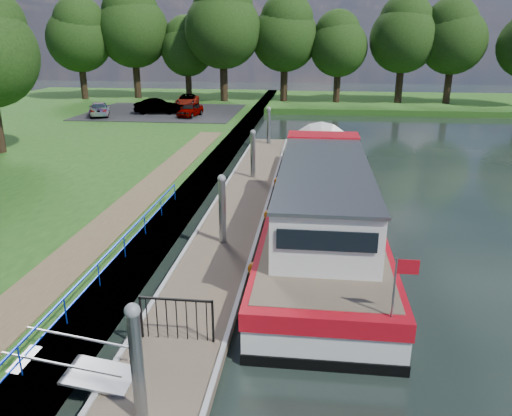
# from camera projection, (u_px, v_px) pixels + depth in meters

# --- Properties ---
(ground) EXTENTS (160.00, 160.00, 0.00)m
(ground) POSITION_uv_depth(u_px,v_px,m) (151.00, 416.00, 10.46)
(ground) COLOR black
(ground) RESTS_ON ground
(bank_edge) EXTENTS (1.10, 90.00, 0.78)m
(bank_edge) POSITION_uv_depth(u_px,v_px,m) (196.00, 189.00, 24.70)
(bank_edge) COLOR #473D2D
(bank_edge) RESTS_ON ground
(far_bank) EXTENTS (60.00, 18.00, 0.60)m
(far_bank) POSITION_uv_depth(u_px,v_px,m) (392.00, 102.00, 57.88)
(far_bank) COLOR #204D16
(far_bank) RESTS_ON ground
(footpath) EXTENTS (1.60, 40.00, 0.05)m
(footpath) POSITION_uv_depth(u_px,v_px,m) (102.00, 231.00, 18.19)
(footpath) COLOR brown
(footpath) RESTS_ON riverbank
(carpark) EXTENTS (14.00, 12.00, 0.06)m
(carpark) POSITION_uv_depth(u_px,v_px,m) (164.00, 112.00, 47.09)
(carpark) COLOR black
(carpark) RESTS_ON riverbank
(blue_fence) EXTENTS (0.04, 18.04, 0.72)m
(blue_fence) POSITION_uv_depth(u_px,v_px,m) (83.00, 285.00, 13.15)
(blue_fence) COLOR #0C2DBF
(blue_fence) RESTS_ON riverbank
(pontoon) EXTENTS (2.50, 30.00, 0.56)m
(pontoon) POSITION_uv_depth(u_px,v_px,m) (241.00, 208.00, 22.61)
(pontoon) COLOR brown
(pontoon) RESTS_ON ground
(mooring_piles) EXTENTS (0.30, 27.30, 3.55)m
(mooring_piles) POSITION_uv_depth(u_px,v_px,m) (241.00, 185.00, 22.25)
(mooring_piles) COLOR gray
(mooring_piles) RESTS_ON ground
(gangway) EXTENTS (2.58, 1.00, 0.92)m
(gangway) POSITION_uv_depth(u_px,v_px,m) (75.00, 369.00, 10.93)
(gangway) COLOR #A5A8AD
(gangway) RESTS_ON ground
(gate_panel) EXTENTS (1.85, 0.05, 1.15)m
(gate_panel) POSITION_uv_depth(u_px,v_px,m) (176.00, 313.00, 12.15)
(gate_panel) COLOR black
(gate_panel) RESTS_ON ground
(barge) EXTENTS (4.36, 21.15, 4.78)m
(barge) POSITION_uv_depth(u_px,v_px,m) (322.00, 196.00, 21.26)
(barge) COLOR black
(barge) RESTS_ON ground
(horizon_trees) EXTENTS (54.38, 10.03, 12.87)m
(horizon_trees) POSITION_uv_depth(u_px,v_px,m) (273.00, 33.00, 53.77)
(horizon_trees) COLOR #332316
(horizon_trees) RESTS_ON ground
(car_a) EXTENTS (1.94, 3.64, 1.18)m
(car_a) POSITION_uv_depth(u_px,v_px,m) (190.00, 110.00, 44.05)
(car_a) COLOR #999999
(car_a) RESTS_ON carpark
(car_b) EXTENTS (4.23, 2.01, 1.34)m
(car_b) POSITION_uv_depth(u_px,v_px,m) (157.00, 106.00, 45.61)
(car_b) COLOR #999999
(car_b) RESTS_ON carpark
(car_c) EXTENTS (3.08, 4.50, 1.21)m
(car_c) POSITION_uv_depth(u_px,v_px,m) (99.00, 109.00, 44.32)
(car_c) COLOR #999999
(car_c) RESTS_ON carpark
(car_d) EXTENTS (2.57, 4.62, 1.22)m
(car_d) POSITION_uv_depth(u_px,v_px,m) (187.00, 100.00, 50.20)
(car_d) COLOR #999999
(car_d) RESTS_ON carpark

